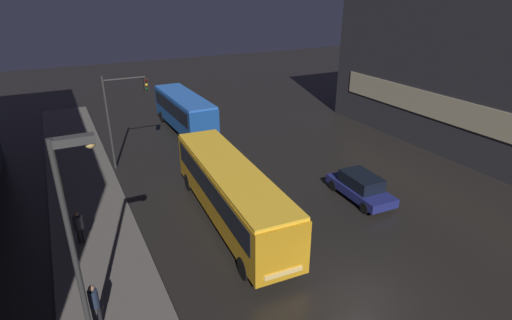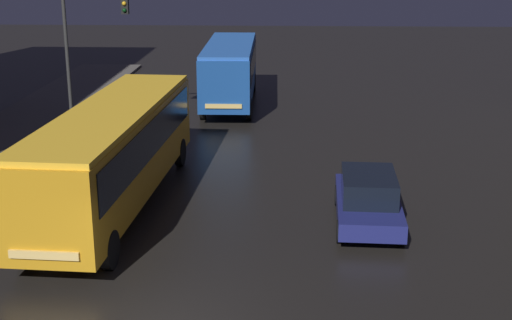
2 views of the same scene
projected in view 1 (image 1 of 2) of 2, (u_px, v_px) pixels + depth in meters
The scene contains 10 objects.
ground_plane at pixel (365, 296), 15.88m from camera, with size 120.00×120.00×0.00m, color black.
sidewalk_left at pixel (94, 228), 20.25m from camera, with size 4.00×48.00×0.15m.
building_right_block at pixel (506, 64), 28.56m from camera, with size 10.07×25.23×12.56m.
bus_near at pixel (231, 188), 20.22m from camera, with size 3.05×11.80×3.14m.
bus_far at pixel (184, 109), 33.48m from camera, with size 2.54×9.64×3.10m.
car_taxi at pixel (361, 187), 22.94m from camera, with size 2.00×4.44×1.51m.
pedestrian_near at pixel (94, 302), 13.92m from camera, with size 0.41×0.41×1.77m.
pedestrian_mid at pixel (79, 224), 18.57m from camera, with size 0.56×0.56×1.65m.
traffic_light_main at pixel (122, 106), 25.90m from camera, with size 2.87×0.35×6.26m.
street_lamp_sidewalk at pixel (75, 216), 11.84m from camera, with size 1.25×0.36×7.39m.
Camera 1 is at (-9.54, -9.07, 11.28)m, focal length 28.00 mm.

